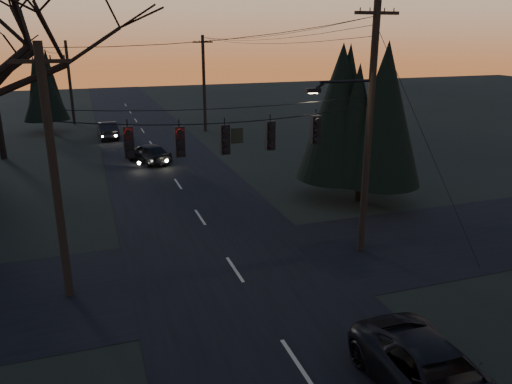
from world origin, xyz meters
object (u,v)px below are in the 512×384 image
object	(u,v)px
suv_near	(436,378)
sedan_oncoming_a	(149,153)
utility_pole_far_l	(75,124)
utility_pole_left	(70,295)
sedan_oncoming_b	(108,130)
utility_pole_far_r	(205,131)
utility_pole_right	(360,250)
evergreen_right	(363,121)

from	to	relation	value
suv_near	sedan_oncoming_a	size ratio (longest dim) A/B	1.25
utility_pole_far_l	suv_near	size ratio (longest dim) A/B	1.56
utility_pole_left	sedan_oncoming_b	size ratio (longest dim) A/B	1.98
sedan_oncoming_a	utility_pole_far_l	bearing A→B (deg)	-97.73
utility_pole_far_r	sedan_oncoming_a	size ratio (longest dim) A/B	2.07
utility_pole_far_r	utility_pole_right	bearing A→B (deg)	-90.00
utility_pole_far_l	evergreen_right	size ratio (longest dim) A/B	1.07
utility_pole_right	utility_pole_far_r	distance (m)	28.00
utility_pole_left	utility_pole_far_r	xyz separation A→B (m)	(11.50, 28.00, 0.00)
utility_pole_far_r	evergreen_right	size ratio (longest dim) A/B	1.14
sedan_oncoming_a	utility_pole_far_r	bearing A→B (deg)	-145.54
utility_pole_far_l	suv_near	world-z (taller)	utility_pole_far_l
utility_pole_right	evergreen_right	world-z (taller)	evergreen_right
utility_pole_left	utility_pole_far_l	bearing A→B (deg)	90.00
suv_near	sedan_oncoming_a	world-z (taller)	suv_near
sedan_oncoming_a	sedan_oncoming_b	bearing A→B (deg)	-100.39
utility_pole_far_l	sedan_oncoming_b	size ratio (longest dim) A/B	1.87
utility_pole_far_l	suv_near	bearing A→B (deg)	-79.11
utility_pole_far_r	sedan_oncoming_b	size ratio (longest dim) A/B	1.98
utility_pole_far_l	sedan_oncoming_b	distance (m)	8.86
utility_pole_right	utility_pole_left	distance (m)	11.50
utility_pole_far_r	utility_pole_far_l	size ratio (longest dim) A/B	1.06
utility_pole_far_l	evergreen_right	xyz separation A→B (m)	(14.76, -30.14, 4.32)
utility_pole_right	sedan_oncoming_b	bearing A→B (deg)	107.48
utility_pole_far_l	suv_near	distance (m)	45.35
utility_pole_left	sedan_oncoming_b	distance (m)	27.77
utility_pole_far_r	sedan_oncoming_a	xyz separation A→B (m)	(-6.47, -10.21, 0.70)
utility_pole_left	suv_near	bearing A→B (deg)	-44.85
utility_pole_far_r	suv_near	bearing A→B (deg)	-94.59
utility_pole_right	evergreen_right	bearing A→B (deg)	60.92
suv_near	utility_pole_far_l	bearing A→B (deg)	101.51
utility_pole_left	suv_near	distance (m)	12.11
utility_pole_far_r	utility_pole_far_l	xyz separation A→B (m)	(-11.50, 8.00, 0.00)
evergreen_right	sedan_oncoming_b	bearing A→B (deg)	118.78
suv_near	sedan_oncoming_a	distance (m)	26.55
evergreen_right	suv_near	world-z (taller)	evergreen_right
utility_pole_far_l	sedan_oncoming_a	distance (m)	18.90
sedan_oncoming_a	suv_near	bearing A→B (deg)	74.49
utility_pole_far_l	evergreen_right	world-z (taller)	evergreen_right
utility_pole_left	utility_pole_far_l	distance (m)	36.00
utility_pole_left	suv_near	size ratio (longest dim) A/B	1.66
utility_pole_right	suv_near	size ratio (longest dim) A/B	1.95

